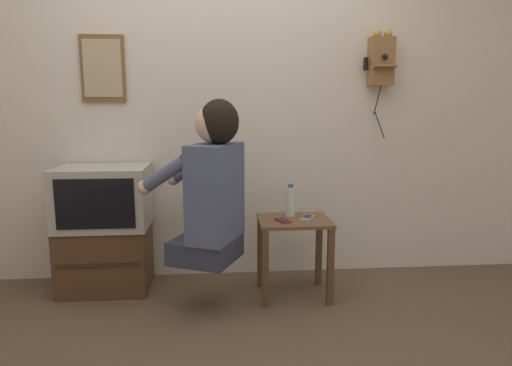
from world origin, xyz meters
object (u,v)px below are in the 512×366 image
object	(u,v)px
framed_picture	(103,68)
water_bottle	(291,201)
television	(104,197)
wall_phone_antique	(381,60)
cell_phone_spare	(308,217)
cell_phone_held	(283,220)
person	(212,185)

from	to	relation	value
framed_picture	water_bottle	bearing A→B (deg)	-15.32
television	wall_phone_antique	bearing A→B (deg)	5.14
framed_picture	cell_phone_spare	size ratio (longest dim) A/B	3.26
cell_phone_held	cell_phone_spare	distance (m)	0.19
television	cell_phone_held	world-z (taller)	television
television	wall_phone_antique	xyz separation A→B (m)	(1.93, 0.17, 0.92)
wall_phone_antique	cell_phone_spare	world-z (taller)	wall_phone_antique
television	water_bottle	distance (m)	1.26
wall_phone_antique	framed_picture	size ratio (longest dim) A/B	1.70
television	wall_phone_antique	size ratio (longest dim) A/B	0.78
water_bottle	framed_picture	bearing A→B (deg)	164.68
wall_phone_antique	cell_phone_spare	distance (m)	1.25
framed_picture	water_bottle	world-z (taller)	framed_picture
wall_phone_antique	framed_picture	xyz separation A→B (m)	(-1.94, 0.04, -0.06)
cell_phone_spare	water_bottle	xyz separation A→B (m)	(-0.10, 0.07, 0.09)
television	cell_phone_spare	size ratio (longest dim) A/B	4.31
cell_phone_held	cell_phone_spare	xyz separation A→B (m)	(0.17, 0.07, 0.00)
person	cell_phone_held	bearing A→B (deg)	-49.42
cell_phone_held	television	bearing A→B (deg)	144.02
television	wall_phone_antique	world-z (taller)	wall_phone_antique
person	cell_phone_held	distance (m)	0.54
wall_phone_antique	water_bottle	size ratio (longest dim) A/B	3.51
person	wall_phone_antique	bearing A→B (deg)	-40.22
cell_phone_spare	water_bottle	distance (m)	0.16
framed_picture	person	bearing A→B (deg)	-39.36
television	water_bottle	bearing A→B (deg)	-5.77
wall_phone_antique	person	bearing A→B (deg)	-154.98
wall_phone_antique	cell_phone_spare	bearing A→B (deg)	-147.63
person	cell_phone_spare	distance (m)	0.70
water_bottle	cell_phone_held	bearing A→B (deg)	-117.58
framed_picture	water_bottle	distance (m)	1.57
person	water_bottle	world-z (taller)	person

